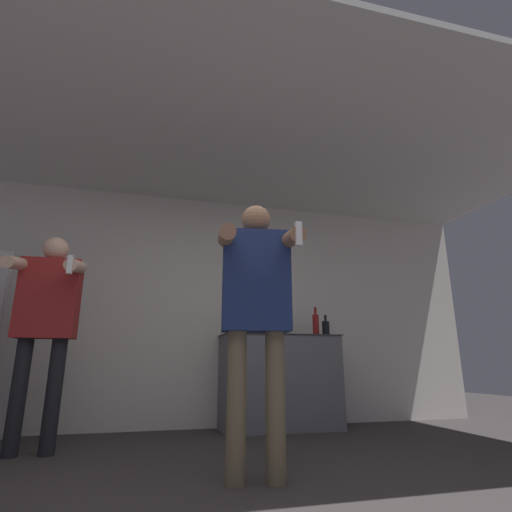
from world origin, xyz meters
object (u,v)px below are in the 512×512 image
at_px(bottle_red_label, 326,328).
at_px(bottle_short_whiskey, 316,324).
at_px(bottle_dark_rum, 235,325).
at_px(person_man_side, 47,314).
at_px(person_woman_foreground, 256,302).
at_px(bottle_brown_liquor, 272,324).

bearing_deg(bottle_red_label, bottle_short_whiskey, -180.00).
height_order(bottle_short_whiskey, bottle_dark_rum, bottle_short_whiskey).
height_order(bottle_red_label, person_man_side, person_man_side).
bearing_deg(person_man_side, person_woman_foreground, -37.95).
distance_m(bottle_short_whiskey, bottle_brown_liquor, 0.50).
height_order(bottle_short_whiskey, person_man_side, person_man_side).
bearing_deg(person_woman_foreground, bottle_short_whiskey, 56.89).
bearing_deg(person_woman_foreground, bottle_brown_liquor, 69.91).
height_order(bottle_dark_rum, person_woman_foreground, person_woman_foreground).
bearing_deg(bottle_red_label, person_woman_foreground, -125.75).
bearing_deg(bottle_dark_rum, person_woman_foreground, -97.68).
height_order(bottle_brown_liquor, person_man_side, person_man_side).
height_order(person_woman_foreground, person_man_side, person_man_side).
bearing_deg(person_man_side, bottle_red_label, 13.35).
height_order(bottle_short_whiskey, person_woman_foreground, person_woman_foreground).
bearing_deg(person_man_side, bottle_dark_rum, 20.98).
distance_m(bottle_brown_liquor, person_man_side, 2.18).
height_order(bottle_dark_rum, person_man_side, person_man_side).
distance_m(bottle_red_label, person_man_side, 2.78).
relative_size(bottle_dark_rum, person_man_side, 0.15).
bearing_deg(bottle_dark_rum, person_man_side, -159.02).
xyz_separation_m(bottle_dark_rum, bottle_brown_liquor, (0.41, 0.00, 0.02)).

